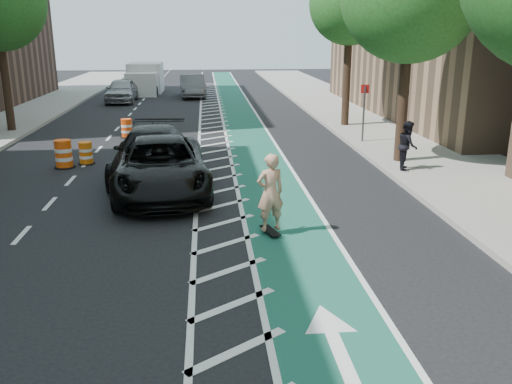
{
  "coord_description": "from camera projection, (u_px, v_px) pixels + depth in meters",
  "views": [
    {
      "loc": [
        1.14,
        -9.78,
        4.52
      ],
      "look_at": [
        2.2,
        1.72,
        1.1
      ],
      "focal_mm": 38.0,
      "sensor_mm": 36.0,
      "label": 1
    }
  ],
  "objects": [
    {
      "name": "barrel_c",
      "position": [
        127.0,
        129.0,
        24.05
      ],
      "size": [
        0.61,
        0.61,
        0.83
      ],
      "color": "#E3430B",
      "rests_on": "ground"
    },
    {
      "name": "barrel_a",
      "position": [
        64.0,
        155.0,
        18.66
      ],
      "size": [
        0.71,
        0.71,
        0.97
      ],
      "color": "#F5520C",
      "rests_on": "ground"
    },
    {
      "name": "curb_right",
      "position": [
        363.0,
        153.0,
        20.67
      ],
      "size": [
        0.12,
        90.0,
        0.16
      ],
      "primitive_type": "cube",
      "color": "gray",
      "rests_on": "ground"
    },
    {
      "name": "buffer_strip",
      "position": [
        217.0,
        158.0,
        20.2
      ],
      "size": [
        1.4,
        90.0,
        0.01
      ],
      "primitive_type": "cube",
      "color": "silver",
      "rests_on": "ground"
    },
    {
      "name": "suv_far",
      "position": [
        151.0,
        153.0,
        17.48
      ],
      "size": [
        2.38,
        5.4,
        1.54
      ],
      "primitive_type": "imported",
      "rotation": [
        0.0,
        0.0,
        -0.04
      ],
      "color": "black",
      "rests_on": "ground"
    },
    {
      "name": "car_silver",
      "position": [
        122.0,
        90.0,
        36.12
      ],
      "size": [
        1.93,
        4.63,
        1.57
      ],
      "primitive_type": "imported",
      "rotation": [
        0.0,
        0.0,
        0.02
      ],
      "color": "#A0A1A5",
      "rests_on": "ground"
    },
    {
      "name": "skateboarder",
      "position": [
        270.0,
        192.0,
        12.33
      ],
      "size": [
        0.76,
        0.61,
        1.81
      ],
      "primitive_type": "imported",
      "rotation": [
        0.0,
        0.0,
        3.44
      ],
      "color": "tan",
      "rests_on": "skateboard"
    },
    {
      "name": "ground",
      "position": [
        152.0,
        274.0,
        10.53
      ],
      "size": [
        120.0,
        120.0,
        0.0
      ],
      "primitive_type": "plane",
      "color": "black",
      "rests_on": "ground"
    },
    {
      "name": "pedestrian",
      "position": [
        408.0,
        145.0,
        17.76
      ],
      "size": [
        0.8,
        0.92,
        1.6
      ],
      "primitive_type": "imported",
      "rotation": [
        0.0,
        0.0,
        1.29
      ],
      "color": "black",
      "rests_on": "sidewalk_right"
    },
    {
      "name": "sidewalk_right",
      "position": [
        425.0,
        152.0,
        20.89
      ],
      "size": [
        5.0,
        90.0,
        0.15
      ],
      "primitive_type": "cube",
      "color": "gray",
      "rests_on": "ground"
    },
    {
      "name": "skateboard",
      "position": [
        270.0,
        231.0,
        12.59
      ],
      "size": [
        0.44,
        0.81,
        0.1
      ],
      "rotation": [
        0.0,
        0.0,
        0.3
      ],
      "color": "black",
      "rests_on": "ground"
    },
    {
      "name": "bike_lane",
      "position": [
        257.0,
        157.0,
        20.34
      ],
      "size": [
        2.0,
        90.0,
        0.01
      ],
      "primitive_type": "cube",
      "color": "#175146",
      "rests_on": "ground"
    },
    {
      "name": "sign_post",
      "position": [
        364.0,
        112.0,
        22.27
      ],
      "size": [
        0.35,
        0.08,
        2.47
      ],
      "color": "#4C4C4C",
      "rests_on": "ground"
    },
    {
      "name": "suv_near",
      "position": [
        161.0,
        166.0,
        15.67
      ],
      "size": [
        3.13,
        5.92,
        1.59
      ],
      "primitive_type": "imported",
      "rotation": [
        0.0,
        0.0,
        0.09
      ],
      "color": "black",
      "rests_on": "ground"
    },
    {
      "name": "box_truck",
      "position": [
        145.0,
        80.0,
        41.36
      ],
      "size": [
        2.5,
        5.39,
        2.23
      ],
      "rotation": [
        0.0,
        0.0,
        -0.01
      ],
      "color": "silver",
      "rests_on": "ground"
    },
    {
      "name": "car_grey",
      "position": [
        193.0,
        86.0,
        38.97
      ],
      "size": [
        2.04,
        4.93,
        1.59
      ],
      "primitive_type": "imported",
      "rotation": [
        0.0,
        0.0,
        0.08
      ],
      "color": "#5C5D61",
      "rests_on": "ground"
    },
    {
      "name": "barrel_b",
      "position": [
        86.0,
        154.0,
        19.21
      ],
      "size": [
        0.58,
        0.58,
        0.79
      ],
      "color": "orange",
      "rests_on": "ground"
    },
    {
      "name": "tree_r_d",
      "position": [
        351.0,
        4.0,
        24.86
      ],
      "size": [
        4.2,
        4.2,
        7.9
      ],
      "color": "#382619",
      "rests_on": "ground"
    }
  ]
}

